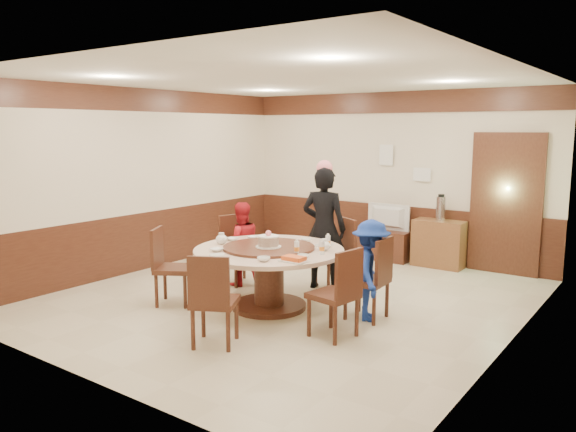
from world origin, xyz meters
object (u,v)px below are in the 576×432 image
Objects in this scene: person_blue at (371,270)px; thermos at (441,209)px; birthday_cake at (268,241)px; side_cabinet at (439,244)px; television at (386,217)px; person_red at (241,244)px; person_standing at (324,228)px; shrimp_platter at (294,259)px; banquet_table at (269,266)px; tv_stand at (386,245)px.

thermos is (-0.28, 2.91, 0.35)m from person_blue.
birthday_cake is 0.39× the size of side_cabinet.
person_blue reaches higher than television.
person_red is at bearing 146.94° from birthday_cake.
shrimp_platter is at bearing 96.77° from person_standing.
person_red reaches higher than banquet_table.
person_red reaches higher than shrimp_platter.
birthday_cake is at bearing 91.72° from television.
banquet_table is 2.40× the size of television.
tv_stand is 1.06× the size of side_cabinet.
television is 0.98m from side_cabinet.
person_red is at bearing 148.10° from banquet_table.
television is at bearing -164.08° from person_red.
thermos reaches higher than side_cabinet.
birthday_cake is 0.71m from shrimp_platter.
television reaches higher than side_cabinet.
side_cabinet is at bearing 74.20° from banquet_table.
person_red is 2.82m from tv_stand.
person_standing is 2.22× the size of television.
person_standing is at bearing -88.06° from tv_stand.
banquet_table is at bearing 122.30° from birthday_cake.
side_cabinet is at bearing 85.64° from shrimp_platter.
person_standing is 1.44× the size of person_blue.
tv_stand is at bearing -178.13° from thermos.
shrimp_platter reaches higher than tv_stand.
birthday_cake reaches higher than shrimp_platter.
person_blue is at bearing 18.37° from birthday_cake.
person_standing reaches higher than birthday_cake.
side_cabinet is (0.89, 3.30, -0.48)m from birthday_cake.
person_standing is 1.43× the size of person_red.
person_standing is at bearing 110.39° from shrimp_platter.
television is at bearing -178.13° from thermos.
birthday_cake reaches higher than television.
side_cabinet is at bearing 1.88° from tv_stand.
thermos is at bearing 1.87° from tv_stand.
person_blue is 3.79× the size of birthday_cake.
thermos is (0.92, 0.03, 0.69)m from tv_stand.
shrimp_platter is (-0.56, -0.73, 0.19)m from person_blue.
person_red is 3.11× the size of thermos.
side_cabinet is 0.57m from thermos.
television is at bearing 90.38° from birthday_cake.
person_standing reaches higher than person_red.
person_red reaches higher than side_cabinet.
shrimp_platter is 3.67m from television.
tv_stand is (0.97, 2.63, -0.34)m from person_red.
banquet_table is at bearing -90.14° from tv_stand.
birthday_cake is at bearing -89.62° from tv_stand.
shrimp_platter is at bearing 94.58° from person_red.
person_red is 1.89m from shrimp_platter.
thermos is at bearing 0.00° from side_cabinet.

